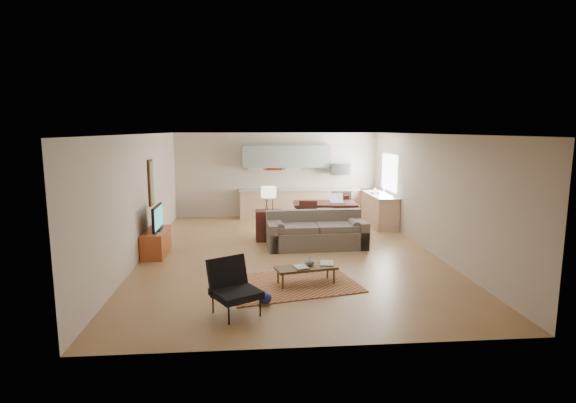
{
  "coord_description": "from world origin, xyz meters",
  "views": [
    {
      "loc": [
        -0.86,
        -9.92,
        2.8
      ],
      "look_at": [
        0.0,
        0.3,
        1.15
      ],
      "focal_mm": 28.0,
      "sensor_mm": 36.0,
      "label": 1
    }
  ],
  "objects": [
    {
      "name": "window_right",
      "position": [
        3.23,
        3.0,
        1.55
      ],
      "size": [
        0.02,
        1.4,
        1.05
      ],
      "primitive_type": "cube",
      "color": "white",
      "rests_on": "room"
    },
    {
      "name": "tv_credenza",
      "position": [
        -3.0,
        0.14,
        0.28
      ],
      "size": [
        0.47,
        1.22,
        0.56
      ],
      "primitive_type": null,
      "color": "#913D1B",
      "rests_on": "floor"
    },
    {
      "name": "tv",
      "position": [
        -2.95,
        0.14,
        0.84
      ],
      "size": [
        0.09,
        0.94,
        0.56
      ],
      "primitive_type": null,
      "color": "black",
      "rests_on": "tv_credenza"
    },
    {
      "name": "console_table",
      "position": [
        -0.41,
        1.25,
        0.39
      ],
      "size": [
        0.67,
        0.46,
        0.78
      ],
      "primitive_type": null,
      "rotation": [
        0.0,
        0.0,
        0.02
      ],
      "color": "#361612",
      "rests_on": "floor"
    },
    {
      "name": "armchair",
      "position": [
        -1.1,
        -3.37,
        0.42
      ],
      "size": [
        1.01,
        1.01,
        0.85
      ],
      "primitive_type": null,
      "rotation": [
        0.0,
        0.0,
        0.52
      ],
      "color": "black",
      "rests_on": "floor"
    },
    {
      "name": "wall_art_left",
      "position": [
        -3.21,
        0.9,
        1.55
      ],
      "size": [
        0.06,
        0.42,
        1.1
      ],
      "primitive_type": null,
      "color": "#9B8B42",
      "rests_on": "room"
    },
    {
      "name": "dining_table",
      "position": [
        1.13,
        1.92,
        0.42
      ],
      "size": [
        1.72,
        1.05,
        0.85
      ],
      "primitive_type": null,
      "rotation": [
        0.0,
        0.0,
        -0.06
      ],
      "color": "#361612",
      "rests_on": "floor"
    },
    {
      "name": "room",
      "position": [
        0.0,
        0.0,
        1.35
      ],
      "size": [
        9.0,
        9.0,
        9.0
      ],
      "color": "olive",
      "rests_on": "ground"
    },
    {
      "name": "coffee_table",
      "position": [
        0.13,
        -2.1,
        0.17
      ],
      "size": [
        1.18,
        0.67,
        0.34
      ],
      "primitive_type": null,
      "rotation": [
        0.0,
        0.0,
        0.21
      ],
      "color": "#46341B",
      "rests_on": "floor"
    },
    {
      "name": "book_b",
      "position": [
        0.41,
        -1.95,
        0.34
      ],
      "size": [
        0.35,
        0.41,
        0.03
      ],
      "primitive_type": "imported",
      "rotation": [
        0.0,
        0.0,
        -0.15
      ],
      "color": "navy",
      "rests_on": "coffee_table"
    },
    {
      "name": "upper_cabinets",
      "position": [
        0.3,
        4.33,
        1.95
      ],
      "size": [
        2.8,
        0.34,
        0.7
      ],
      "primitive_type": "cube",
      "color": "gray",
      "rests_on": "room"
    },
    {
      "name": "rug",
      "position": [
        -0.14,
        -2.1,
        0.01
      ],
      "size": [
        2.62,
        2.08,
        0.02
      ],
      "primitive_type": "cube",
      "rotation": [
        0.0,
        0.0,
        0.23
      ],
      "color": "maroon",
      "rests_on": "floor"
    },
    {
      "name": "dining_chair_near",
      "position": [
        0.59,
        1.23,
        0.49
      ],
      "size": [
        0.54,
        0.56,
        0.98
      ],
      "primitive_type": null,
      "rotation": [
        0.0,
        0.0,
        -0.15
      ],
      "color": "#361612",
      "rests_on": "floor"
    },
    {
      "name": "vase",
      "position": [
        0.2,
        -2.04,
        0.42
      ],
      "size": [
        0.24,
        0.24,
        0.17
      ],
      "primitive_type": "imported",
      "rotation": [
        0.0,
        0.0,
        0.25
      ],
      "color": "black",
      "rests_on": "coffee_table"
    },
    {
      "name": "kitchen_counter_right",
      "position": [
        2.93,
        3.0,
        0.46
      ],
      "size": [
        0.64,
        2.26,
        0.92
      ],
      "primitive_type": null,
      "color": "tan",
      "rests_on": "ground"
    },
    {
      "name": "kitchen_range",
      "position": [
        2.0,
        4.18,
        0.45
      ],
      "size": [
        0.62,
        0.62,
        0.9
      ],
      "primitive_type": "cube",
      "color": "#A5A8AD",
      "rests_on": "ground"
    },
    {
      "name": "kitchen_counter_back",
      "position": [
        0.9,
        4.18,
        0.46
      ],
      "size": [
        4.26,
        0.64,
        0.92
      ],
      "primitive_type": null,
      "color": "tan",
      "rests_on": "ground"
    },
    {
      "name": "soap_bottle",
      "position": [
        2.83,
        3.03,
        1.02
      ],
      "size": [
        0.13,
        0.13,
        0.19
      ],
      "primitive_type": "imported",
      "rotation": [
        0.0,
        0.0,
        -0.25
      ],
      "color": "#FFEDC3",
      "rests_on": "kitchen_counter_right"
    },
    {
      "name": "book_a",
      "position": [
        -0.08,
        -2.19,
        0.35
      ],
      "size": [
        0.38,
        0.41,
        0.03
      ],
      "primitive_type": "imported",
      "rotation": [
        0.0,
        0.0,
        0.29
      ],
      "color": "maroon",
      "rests_on": "coffee_table"
    },
    {
      "name": "laptop",
      "position": [
        1.46,
        1.81,
        0.98
      ],
      "size": [
        0.38,
        0.3,
        0.27
      ],
      "primitive_type": null,
      "rotation": [
        0.0,
        0.0,
        0.1
      ],
      "color": "#A5A8AD",
      "rests_on": "dining_table"
    },
    {
      "name": "kitchen_microwave",
      "position": [
        2.0,
        4.2,
        1.55
      ],
      "size": [
        0.62,
        0.4,
        0.35
      ],
      "primitive_type": "cube",
      "color": "#A5A8AD",
      "rests_on": "room"
    },
    {
      "name": "sofa",
      "position": [
        0.69,
        0.45,
        0.43
      ],
      "size": [
        2.5,
        1.17,
        0.85
      ],
      "primitive_type": null,
      "rotation": [
        0.0,
        0.0,
        0.04
      ],
      "color": "#5B5047",
      "rests_on": "floor"
    },
    {
      "name": "table_lamp",
      "position": [
        -0.41,
        1.25,
        1.09
      ],
      "size": [
        0.41,
        0.41,
        0.62
      ],
      "primitive_type": null,
      "rotation": [
        0.0,
        0.0,
        0.1
      ],
      "color": "beige",
      "rests_on": "console_table"
    },
    {
      "name": "triptych",
      "position": [
        -0.1,
        4.47,
        1.75
      ],
      "size": [
        1.7,
        0.04,
        0.5
      ],
      "primitive_type": null,
      "color": "#FFEDC3",
      "rests_on": "room"
    },
    {
      "name": "dining_chair_far",
      "position": [
        1.67,
        2.62,
        0.48
      ],
      "size": [
        0.47,
        0.49,
        0.96
      ],
      "primitive_type": null,
      "rotation": [
        0.0,
        0.0,
        3.17
      ],
      "color": "#361612",
      "rests_on": "floor"
    }
  ]
}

